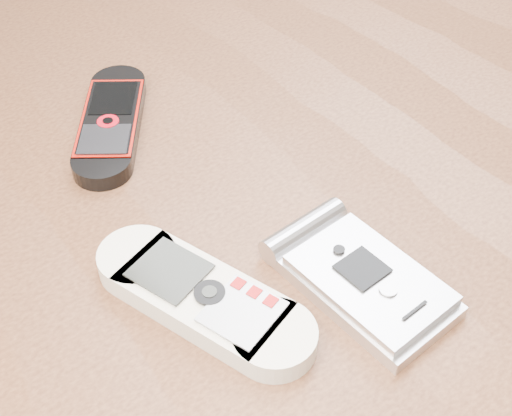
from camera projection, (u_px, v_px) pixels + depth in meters
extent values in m
cube|color=black|center=(250.00, 241.00, 0.47)|extent=(1.20, 0.80, 0.03)
cube|color=black|center=(390.00, 130.00, 1.16)|extent=(0.06, 0.06, 0.71)
cube|color=beige|center=(202.00, 297.00, 0.41)|extent=(0.09, 0.15, 0.02)
cube|color=black|center=(111.00, 122.00, 0.52)|extent=(0.11, 0.13, 0.01)
cube|color=silver|center=(365.00, 280.00, 0.41)|extent=(0.07, 0.12, 0.02)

